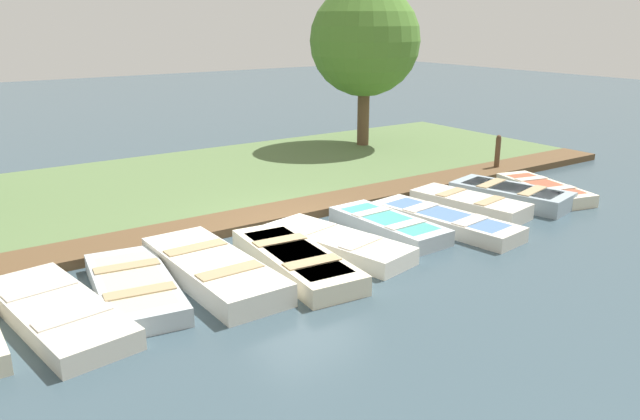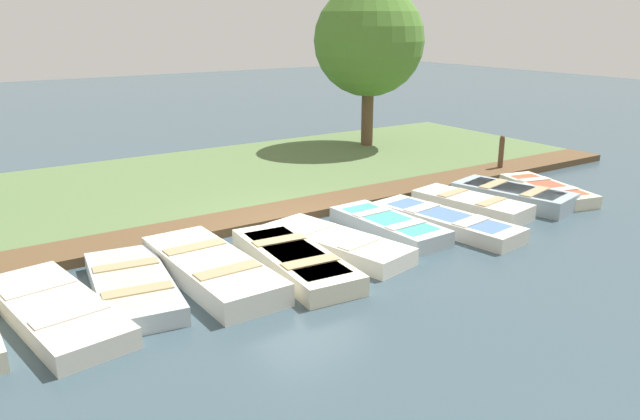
{
  "view_description": "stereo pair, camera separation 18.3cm",
  "coord_description": "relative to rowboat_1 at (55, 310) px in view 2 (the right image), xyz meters",
  "views": [
    {
      "loc": [
        10.63,
        -6.88,
        4.5
      ],
      "look_at": [
        0.4,
        0.15,
        0.65
      ],
      "focal_mm": 35.0,
      "sensor_mm": 36.0,
      "label": 1
    },
    {
      "loc": [
        10.73,
        -6.73,
        4.5
      ],
      "look_at": [
        0.4,
        0.15,
        0.65
      ],
      "focal_mm": 35.0,
      "sensor_mm": 36.0,
      "label": 2
    }
  ],
  "objects": [
    {
      "name": "rowboat_2",
      "position": [
        -0.25,
        1.28,
        -0.01
      ],
      "size": [
        3.2,
        1.63,
        0.34
      ],
      "rotation": [
        0.0,
        0.0,
        -0.14
      ],
      "color": "#B2BCC1",
      "rests_on": "ground_plane"
    },
    {
      "name": "shore_bank",
      "position": [
        -6.2,
        5.3,
        -0.08
      ],
      "size": [
        8.0,
        24.0,
        0.18
      ],
      "color": "#567042",
      "rests_on": "ground_plane"
    },
    {
      "name": "rowboat_3",
      "position": [
        -0.11,
        2.66,
        0.04
      ],
      "size": [
        3.58,
        1.33,
        0.43
      ],
      "rotation": [
        0.0,
        0.0,
        0.02
      ],
      "color": "silver",
      "rests_on": "ground_plane"
    },
    {
      "name": "rowboat_4",
      "position": [
        0.28,
        4.16,
        0.02
      ],
      "size": [
        3.46,
        1.41,
        0.38
      ],
      "rotation": [
        0.0,
        0.0,
        -0.08
      ],
      "color": "beige",
      "rests_on": "ground_plane"
    },
    {
      "name": "rowboat_8",
      "position": [
        -0.37,
        9.53,
        0.03
      ],
      "size": [
        2.94,
        1.54,
        0.4
      ],
      "rotation": [
        0.0,
        0.0,
        0.19
      ],
      "color": "beige",
      "rests_on": "ground_plane"
    },
    {
      "name": "rowboat_10",
      "position": [
        -0.27,
        12.27,
        -0.01
      ],
      "size": [
        2.95,
        1.6,
        0.34
      ],
      "rotation": [
        0.0,
        0.0,
        -0.23
      ],
      "color": "beige",
      "rests_on": "ground_plane"
    },
    {
      "name": "mooring_post_far",
      "position": [
        -2.61,
        13.13,
        0.42
      ],
      "size": [
        0.15,
        0.15,
        1.17
      ],
      "color": "brown",
      "rests_on": "ground_plane"
    },
    {
      "name": "rowboat_6",
      "position": [
        -0.29,
        6.9,
        0.01
      ],
      "size": [
        2.89,
        1.18,
        0.36
      ],
      "rotation": [
        0.0,
        0.0,
        0.04
      ],
      "color": "#B2BCC1",
      "rests_on": "ground_plane"
    },
    {
      "name": "rowboat_9",
      "position": [
        -0.3,
        10.95,
        0.04
      ],
      "size": [
        3.08,
        1.86,
        0.44
      ],
      "rotation": [
        0.0,
        0.0,
        0.24
      ],
      "color": "#8C9EA8",
      "rests_on": "ground_plane"
    },
    {
      "name": "rowboat_1",
      "position": [
        0.0,
        0.0,
        0.0
      ],
      "size": [
        3.53,
        1.68,
        0.35
      ],
      "rotation": [
        0.0,
        0.0,
        0.15
      ],
      "color": "beige",
      "rests_on": "ground_plane"
    },
    {
      "name": "dock_walkway",
      "position": [
        -2.59,
        5.3,
        -0.07
      ],
      "size": [
        1.18,
        23.94,
        0.2
      ],
      "color": "brown",
      "rests_on": "ground_plane"
    },
    {
      "name": "park_tree_left",
      "position": [
        -7.68,
        12.02,
        3.55
      ],
      "size": [
        3.74,
        3.74,
        5.61
      ],
      "color": "brown",
      "rests_on": "ground_plane"
    },
    {
      "name": "rowboat_7",
      "position": [
        0.15,
        8.17,
        -0.0
      ],
      "size": [
        3.63,
        1.52,
        0.35
      ],
      "rotation": [
        0.0,
        0.0,
        0.15
      ],
      "color": "beige",
      "rests_on": "ground_plane"
    },
    {
      "name": "ground_plane",
      "position": [
        -1.2,
        5.3,
        -0.17
      ],
      "size": [
        80.0,
        80.0,
        0.0
      ],
      "primitive_type": "plane",
      "color": "#384C56"
    },
    {
      "name": "rowboat_5",
      "position": [
        -0.02,
        5.34,
        0.0
      ],
      "size": [
        3.36,
        1.75,
        0.36
      ],
      "rotation": [
        0.0,
        0.0,
        0.22
      ],
      "color": "silver",
      "rests_on": "ground_plane"
    }
  ]
}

